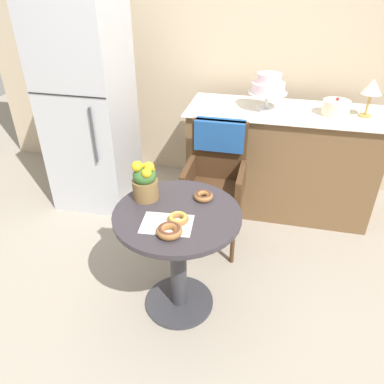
# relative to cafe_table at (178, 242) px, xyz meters

# --- Properties ---
(ground_plane) EXTENTS (8.00, 8.00, 0.00)m
(ground_plane) POSITION_rel_cafe_table_xyz_m (0.00, 0.00, -0.51)
(ground_plane) COLOR gray
(back_wall) EXTENTS (4.80, 0.10, 2.70)m
(back_wall) POSITION_rel_cafe_table_xyz_m (0.00, 1.85, 0.84)
(back_wall) COLOR #C1AD8E
(back_wall) RESTS_ON ground
(cafe_table) EXTENTS (0.72, 0.72, 0.72)m
(cafe_table) POSITION_rel_cafe_table_xyz_m (0.00, 0.00, 0.00)
(cafe_table) COLOR #332D33
(cafe_table) RESTS_ON ground
(wicker_chair) EXTENTS (0.42, 0.45, 0.95)m
(wicker_chair) POSITION_rel_cafe_table_xyz_m (0.10, 0.74, 0.13)
(wicker_chair) COLOR #472D19
(wicker_chair) RESTS_ON ground
(paper_napkin) EXTENTS (0.29, 0.22, 0.00)m
(paper_napkin) POSITION_rel_cafe_table_xyz_m (-0.02, -0.12, 0.21)
(paper_napkin) COLOR white
(paper_napkin) RESTS_ON cafe_table
(donut_front) EXTENTS (0.14, 0.14, 0.04)m
(donut_front) POSITION_rel_cafe_table_xyz_m (0.01, -0.20, 0.24)
(donut_front) COLOR #936033
(donut_front) RESTS_ON cafe_table
(donut_mid) EXTENTS (0.11, 0.11, 0.04)m
(donut_mid) POSITION_rel_cafe_table_xyz_m (0.03, -0.08, 0.23)
(donut_mid) COLOR #936033
(donut_mid) RESTS_ON cafe_table
(donut_side) EXTENTS (0.11, 0.11, 0.04)m
(donut_side) POSITION_rel_cafe_table_xyz_m (0.11, 0.17, 0.23)
(donut_side) COLOR #936033
(donut_side) RESTS_ON cafe_table
(flower_vase) EXTENTS (0.15, 0.15, 0.25)m
(flower_vase) POSITION_rel_cafe_table_xyz_m (-0.22, 0.11, 0.33)
(flower_vase) COLOR brown
(flower_vase) RESTS_ON cafe_table
(display_counter) EXTENTS (1.56, 0.62, 0.90)m
(display_counter) POSITION_rel_cafe_table_xyz_m (0.55, 1.30, -0.05)
(display_counter) COLOR brown
(display_counter) RESTS_ON ground
(tiered_cake_stand) EXTENTS (0.30, 0.30, 0.28)m
(tiered_cake_stand) POSITION_rel_cafe_table_xyz_m (0.39, 1.30, 0.58)
(tiered_cake_stand) COLOR silver
(tiered_cake_stand) RESTS_ON display_counter
(round_layer_cake) EXTENTS (0.21, 0.21, 0.14)m
(round_layer_cake) POSITION_rel_cafe_table_xyz_m (0.91, 1.29, 0.45)
(round_layer_cake) COLOR beige
(round_layer_cake) RESTS_ON display_counter
(table_lamp) EXTENTS (0.15, 0.15, 0.28)m
(table_lamp) POSITION_rel_cafe_table_xyz_m (1.13, 1.30, 0.61)
(table_lamp) COLOR #B28C47
(table_lamp) RESTS_ON display_counter
(refrigerator) EXTENTS (0.64, 0.63, 1.70)m
(refrigerator) POSITION_rel_cafe_table_xyz_m (-1.05, 1.10, 0.34)
(refrigerator) COLOR #B7BABF
(refrigerator) RESTS_ON ground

